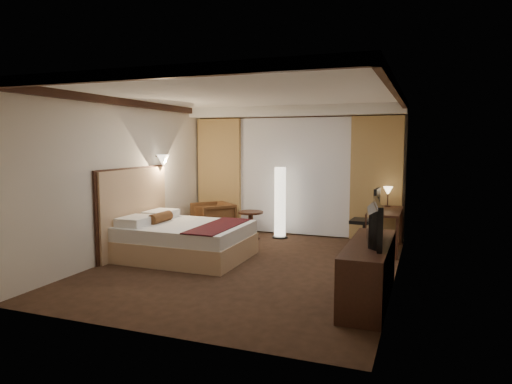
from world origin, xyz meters
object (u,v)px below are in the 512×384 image
at_px(bed, 186,241).
at_px(dresser, 369,272).
at_px(side_table, 251,225).
at_px(office_chair, 364,219).
at_px(armchair, 213,217).
at_px(floor_lamp, 280,202).
at_px(desk, 385,231).
at_px(television, 368,216).

height_order(bed, dresser, dresser).
distance_m(side_table, office_chair, 2.32).
height_order(bed, armchair, armchair).
height_order(floor_lamp, desk, floor_lamp).
distance_m(desk, office_chair, 0.41).
bearing_deg(office_chair, side_table, 179.44).
relative_size(side_table, desk, 0.44).
xyz_separation_m(armchair, desk, (3.52, -0.14, -0.01)).
bearing_deg(floor_lamp, desk, -11.08).
height_order(armchair, office_chair, office_chair).
xyz_separation_m(side_table, office_chair, (2.30, -0.18, 0.29)).
distance_m(office_chair, television, 2.78).
distance_m(bed, office_chair, 3.24).
bearing_deg(office_chair, armchair, -179.67).
height_order(side_table, desk, desk).
xyz_separation_m(armchair, television, (3.54, -2.90, 0.68)).
bearing_deg(side_table, desk, -2.72).
relative_size(floor_lamp, dresser, 0.78).
height_order(dresser, television, television).
relative_size(desk, office_chair, 1.12).
distance_m(bed, dresser, 3.34).
bearing_deg(side_table, dresser, -46.89).
relative_size(bed, floor_lamp, 1.38).
height_order(side_table, dresser, dresser).
xyz_separation_m(side_table, desk, (2.65, -0.13, 0.09)).
bearing_deg(armchair, floor_lamp, 51.26).
distance_m(armchair, dresser, 4.60).
bearing_deg(television, dresser, -98.72).
bearing_deg(office_chair, floor_lamp, 169.05).
height_order(bed, desk, desk).
relative_size(desk, dresser, 0.68).
height_order(desk, dresser, desk).
xyz_separation_m(office_chair, dresser, (0.41, -2.71, -0.21)).
bearing_deg(armchair, dresser, 1.07).
relative_size(bed, dresser, 1.08).
xyz_separation_m(side_table, floor_lamp, (0.53, 0.29, 0.45)).
xyz_separation_m(dresser, television, (-0.03, 0.00, 0.69)).
distance_m(office_chair, dresser, 2.75).
height_order(floor_lamp, dresser, floor_lamp).
relative_size(floor_lamp, office_chair, 1.28).
bearing_deg(floor_lamp, television, -56.03).
bearing_deg(office_chair, dresser, -77.66).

